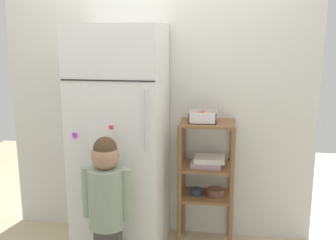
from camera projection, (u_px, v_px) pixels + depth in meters
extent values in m
cube|color=silver|center=(158.00, 104.00, 3.44)|extent=(2.63, 0.03, 2.31)
cube|color=white|center=(121.00, 142.00, 3.18)|extent=(0.67, 0.65, 1.81)
cube|color=black|center=(107.00, 81.00, 2.75)|extent=(0.66, 0.01, 0.01)
cylinder|color=silver|center=(146.00, 121.00, 2.74)|extent=(0.02, 0.02, 0.43)
cube|color=white|center=(100.00, 137.00, 2.84)|extent=(0.18, 0.01, 0.19)
cube|color=#DC3838|center=(111.00, 127.00, 2.81)|extent=(0.03, 0.02, 0.03)
cube|color=#C630EB|center=(75.00, 135.00, 2.86)|extent=(0.03, 0.02, 0.03)
cube|color=#B81BDF|center=(117.00, 183.00, 2.89)|extent=(0.03, 0.02, 0.03)
cylinder|color=gray|center=(107.00, 197.00, 2.75)|extent=(0.25, 0.25, 0.42)
sphere|color=gray|center=(109.00, 166.00, 2.78)|extent=(0.11, 0.11, 0.11)
sphere|color=#A87A5B|center=(105.00, 156.00, 2.69)|extent=(0.19, 0.19, 0.19)
sphere|color=#4C3823|center=(105.00, 149.00, 2.68)|extent=(0.16, 0.16, 0.16)
cylinder|color=gray|center=(87.00, 192.00, 2.77)|extent=(0.07, 0.07, 0.36)
cylinder|color=gray|center=(127.00, 194.00, 2.73)|extent=(0.07, 0.07, 0.36)
cylinder|color=brown|center=(179.00, 190.00, 3.20)|extent=(0.04, 0.04, 1.05)
cylinder|color=brown|center=(231.00, 193.00, 3.14)|extent=(0.04, 0.04, 1.05)
cylinder|color=brown|center=(183.00, 177.00, 3.50)|extent=(0.04, 0.04, 1.05)
cylinder|color=brown|center=(231.00, 179.00, 3.44)|extent=(0.04, 0.04, 1.05)
cube|color=brown|center=(207.00, 123.00, 3.21)|extent=(0.43, 0.32, 0.02)
cube|color=brown|center=(206.00, 167.00, 3.29)|extent=(0.43, 0.32, 0.02)
cube|color=brown|center=(206.00, 196.00, 3.34)|extent=(0.43, 0.32, 0.02)
cube|color=#B293A3|center=(206.00, 164.00, 3.28)|extent=(0.25, 0.20, 0.04)
cube|color=silver|center=(210.00, 159.00, 3.28)|extent=(0.24, 0.19, 0.04)
cylinder|color=#2D384C|center=(196.00, 191.00, 3.34)|extent=(0.10, 0.10, 0.05)
cylinder|color=brown|center=(215.00, 192.00, 3.32)|extent=(0.14, 0.14, 0.06)
cube|color=white|center=(203.00, 122.00, 3.20)|extent=(0.21, 0.16, 0.01)
cube|color=white|center=(202.00, 119.00, 3.12)|extent=(0.21, 0.01, 0.09)
cube|color=white|center=(203.00, 115.00, 3.26)|extent=(0.21, 0.01, 0.09)
cube|color=white|center=(190.00, 116.00, 3.20)|extent=(0.01, 0.16, 0.09)
cube|color=white|center=(216.00, 117.00, 3.18)|extent=(0.01, 0.16, 0.09)
sphere|color=#A6320B|center=(202.00, 116.00, 3.21)|extent=(0.08, 0.08, 0.08)
sphere|color=orange|center=(206.00, 117.00, 3.19)|extent=(0.08, 0.08, 0.08)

